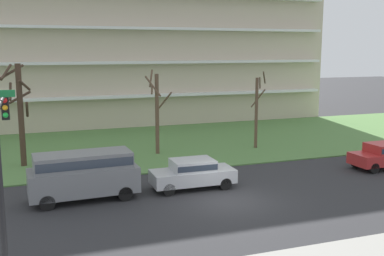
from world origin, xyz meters
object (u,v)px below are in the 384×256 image
Objects in this scene: tree_center at (257,110)px; sedan_silver_near_left at (193,172)px; van_gray_center_right at (84,172)px; traffic_signal_mast at (2,151)px; tree_left at (157,110)px; tree_far_left at (19,110)px.

tree_center reaches higher than sedan_silver_near_left.
tree_center is 1.08× the size of van_gray_center_right.
sedan_silver_near_left is at bearing 38.60° from traffic_signal_mast.
tree_center is at bearing -152.46° from van_gray_center_right.
van_gray_center_right is at bearing -125.65° from tree_left.
tree_left is 1.03× the size of tree_center.
van_gray_center_right reaches higher than sedan_silver_near_left.
tree_far_left reaches higher than tree_center.
traffic_signal_mast reaches higher than tree_center.
tree_far_left is 1.12× the size of tree_center.
van_gray_center_right is at bearing -69.74° from tree_far_left.
sedan_silver_near_left is (8.54, -7.88, -2.74)m from tree_far_left.
van_gray_center_right is (-5.96, -8.31, -1.71)m from tree_left.
tree_left is at bearing -91.76° from sedan_silver_near_left.
traffic_signal_mast is at bearing -138.22° from tree_center.
tree_left is 1.34× the size of sedan_silver_near_left.
tree_left is 17.85m from traffic_signal_mast.
sedan_silver_near_left is 5.66m from van_gray_center_right.
traffic_signal_mast is (-8.78, -7.01, 3.30)m from sedan_silver_near_left.
traffic_signal_mast is (-16.53, -14.77, 1.30)m from tree_center.
sedan_silver_near_left is (-0.33, -8.31, -2.24)m from tree_left.
traffic_signal_mast is (-0.24, -14.89, 0.56)m from tree_far_left.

